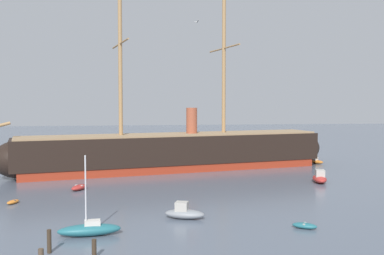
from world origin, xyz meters
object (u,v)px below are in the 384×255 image
dinghy_mid_left (13,202)px  motorboat_distant_centre (164,157)px  sailboat_foreground_left (89,229)px  tall_ship (174,151)px  motorboat_alongside_stern (320,178)px  motorboat_far_right (316,161)px  seagull_in_flight (197,22)px  dinghy_foreground_right (305,226)px  dinghy_alongside_bow (79,187)px  mooring_piling_nearest (49,241)px  motorboat_near_centre (184,213)px  mooring_piling_left_pair (94,249)px

dinghy_mid_left → motorboat_distant_centre: (20.03, 35.14, 0.46)m
sailboat_foreground_left → tall_ship: bearing=73.0°
motorboat_alongside_stern → motorboat_far_right: size_ratio=1.54×
seagull_in_flight → tall_ship: bearing=88.2°
dinghy_foreground_right → dinghy_alongside_bow: size_ratio=0.76×
dinghy_mid_left → seagull_in_flight: seagull_in_flight is taller
tall_ship → sailboat_foreground_left: size_ratio=8.83×
dinghy_mid_left → dinghy_alongside_bow: size_ratio=0.62×
motorboat_far_right → dinghy_mid_left: bearing=-150.5°
tall_ship → dinghy_alongside_bow: 21.20m
motorboat_far_right → mooring_piling_nearest: mooring_piling_nearest is taller
motorboat_near_centre → dinghy_alongside_bow: motorboat_near_centre is taller
dinghy_foreground_right → dinghy_alongside_bow: (-22.36, 21.58, 0.08)m
mooring_piling_left_pair → seagull_in_flight: (9.40, 11.10, 18.80)m
dinghy_alongside_bow → mooring_piling_left_pair: bearing=-81.8°
dinghy_foreground_right → motorboat_distant_centre: motorboat_distant_centre is taller
seagull_in_flight → motorboat_distant_centre: bearing=89.8°
tall_ship → seagull_in_flight: 35.19m
tall_ship → motorboat_alongside_stern: size_ratio=12.82×
motorboat_near_centre → dinghy_alongside_bow: 20.34m
motorboat_near_centre → mooring_piling_nearest: mooring_piling_nearest is taller
motorboat_alongside_stern → motorboat_far_right: 20.70m
sailboat_foreground_left → dinghy_foreground_right: 19.33m
motorboat_distant_centre → mooring_piling_left_pair: (-9.57, -54.77, 0.03)m
tall_ship → motorboat_distant_centre: bearing=93.7°
motorboat_near_centre → motorboat_distant_centre: size_ratio=0.87×
sailboat_foreground_left → motorboat_alongside_stern: 37.67m
motorboat_near_centre → mooring_piling_left_pair: 13.08m
dinghy_foreground_right → mooring_piling_nearest: (-22.01, -3.61, 0.64)m
mooring_piling_nearest → mooring_piling_left_pair: mooring_piling_nearest is taller
dinghy_foreground_right → mooring_piling_left_pair: bearing=-164.2°
dinghy_alongside_bow → motorboat_alongside_stern: 33.74m
motorboat_near_centre → mooring_piling_left_pair: bearing=-127.9°
sailboat_foreground_left → mooring_piling_left_pair: (0.80, -5.77, 0.12)m
dinghy_alongside_bow → motorboat_alongside_stern: size_ratio=0.66×
sailboat_foreground_left → dinghy_alongside_bow: (-3.04, 21.07, -0.24)m
motorboat_distant_centre → sailboat_foreground_left: bearing=-102.0°
tall_ship → seagull_in_flight: size_ratio=47.04×
dinghy_foreground_right → motorboat_near_centre: bearing=154.2°
dinghy_foreground_right → motorboat_alongside_stern: motorboat_alongside_stern is taller
motorboat_near_centre → dinghy_mid_left: size_ratio=2.19×
dinghy_alongside_bow → motorboat_distant_centre: bearing=64.3°
mooring_piling_left_pair → seagull_in_flight: bearing=49.7°
motorboat_near_centre → dinghy_foreground_right: bearing=-25.8°
motorboat_distant_centre → motorboat_alongside_stern: bearing=-53.2°
dinghy_foreground_right → dinghy_mid_left: bearing=153.6°
motorboat_distant_centre → mooring_piling_left_pair: bearing=-99.9°
mooring_piling_nearest → sailboat_foreground_left: bearing=56.9°
dinghy_mid_left → mooring_piling_nearest: (6.97, -17.99, 0.70)m
dinghy_foreground_right → seagull_in_flight: (-9.12, 5.85, 19.24)m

